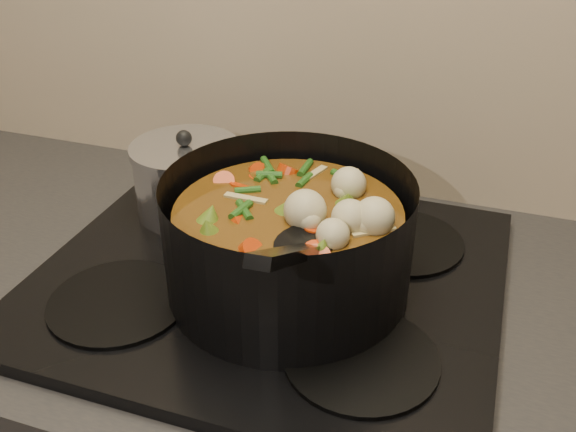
% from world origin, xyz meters
% --- Properties ---
extents(stovetop, '(0.62, 0.54, 0.03)m').
position_xyz_m(stovetop, '(0.00, 1.93, 0.92)').
color(stovetop, black).
rests_on(stovetop, counter).
extents(stockpot, '(0.35, 0.44, 0.23)m').
position_xyz_m(stockpot, '(0.04, 1.90, 1.00)').
color(stockpot, black).
rests_on(stockpot, stovetop).
extents(saucepan, '(0.17, 0.17, 0.14)m').
position_xyz_m(saucepan, '(-0.18, 2.05, 0.99)').
color(saucepan, silver).
rests_on(saucepan, stovetop).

